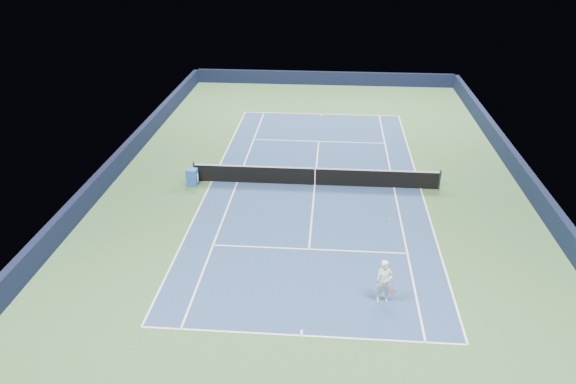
{
  "coord_description": "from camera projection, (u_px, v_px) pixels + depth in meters",
  "views": [
    {
      "loc": [
        0.76,
        -26.65,
        12.6
      ],
      "look_at": [
        -1.17,
        -3.0,
        1.0
      ],
      "focal_mm": 35.0,
      "sensor_mm": 36.0,
      "label": 1
    }
  ],
  "objects": [
    {
      "name": "wall_right",
      "position": [
        528.0,
        183.0,
        28.42
      ],
      "size": [
        0.35,
        40.0,
        1.1
      ],
      "primitive_type": "cube",
      "color": "#111833",
      "rests_on": "ground"
    },
    {
      "name": "center_mark_far",
      "position": [
        321.0,
        115.0,
        39.95
      ],
      "size": [
        0.08,
        0.3,
        0.0
      ],
      "primitive_type": "cube",
      "color": "white",
      "rests_on": "ground"
    },
    {
      "name": "sideline_singles_left",
      "position": [
        237.0,
        182.0,
        29.74
      ],
      "size": [
        0.08,
        23.77,
        0.0
      ],
      "primitive_type": "cube",
      "color": "white",
      "rests_on": "ground"
    },
    {
      "name": "service_line_far",
      "position": [
        319.0,
        141.0,
        35.17
      ],
      "size": [
        8.23,
        0.08,
        0.0
      ],
      "primitive_type": "cube",
      "color": "white",
      "rests_on": "ground"
    },
    {
      "name": "sideline_doubles_right",
      "position": [
        421.0,
        188.0,
        29.04
      ],
      "size": [
        0.08,
        23.77,
        0.0
      ],
      "primitive_type": "cube",
      "color": "white",
      "rests_on": "ground"
    },
    {
      "name": "wall_left",
      "position": [
        113.0,
        169.0,
        30.0
      ],
      "size": [
        0.35,
        40.0,
        1.1
      ],
      "primitive_type": "cube",
      "color": "black",
      "rests_on": "ground"
    },
    {
      "name": "wall_far",
      "position": [
        324.0,
        78.0,
        46.96
      ],
      "size": [
        22.0,
        0.35,
        1.1
      ],
      "primitive_type": "cube",
      "color": "black",
      "rests_on": "ground"
    },
    {
      "name": "court_surface",
      "position": [
        315.0,
        185.0,
        29.45
      ],
      "size": [
        10.97,
        23.77,
        0.01
      ],
      "primitive_type": "cube",
      "color": "navy",
      "rests_on": "ground"
    },
    {
      "name": "sideline_doubles_left",
      "position": [
        212.0,
        181.0,
        29.84
      ],
      "size": [
        0.08,
        23.77,
        0.0
      ],
      "primitive_type": "cube",
      "color": "white",
      "rests_on": "ground"
    },
    {
      "name": "service_line_near",
      "position": [
        309.0,
        249.0,
        23.71
      ],
      "size": [
        8.23,
        0.08,
        0.0
      ],
      "primitive_type": "cube",
      "color": "white",
      "rests_on": "ground"
    },
    {
      "name": "tennis_net",
      "position": [
        315.0,
        176.0,
        29.22
      ],
      "size": [
        12.9,
        0.1,
        1.07
      ],
      "color": "black",
      "rests_on": "ground"
    },
    {
      "name": "tennis_player",
      "position": [
        384.0,
        282.0,
        20.17
      ],
      "size": [
        0.79,
        1.26,
        2.9
      ],
      "color": "white",
      "rests_on": "ground"
    },
    {
      "name": "baseline_near",
      "position": [
        301.0,
        336.0,
        18.8
      ],
      "size": [
        10.97,
        0.08,
        0.0
      ],
      "primitive_type": "cube",
      "color": "white",
      "rests_on": "ground"
    },
    {
      "name": "center_service_line",
      "position": [
        315.0,
        185.0,
        29.44
      ],
      "size": [
        0.08,
        12.8,
        0.0
      ],
      "primitive_type": "cube",
      "color": "white",
      "rests_on": "ground"
    },
    {
      "name": "sponsor_cube",
      "position": [
        192.0,
        177.0,
        29.27
      ],
      "size": [
        0.6,
        0.5,
        0.89
      ],
      "color": "blue",
      "rests_on": "ground"
    },
    {
      "name": "center_mark_near",
      "position": [
        301.0,
        333.0,
        18.93
      ],
      "size": [
        0.08,
        0.3,
        0.0
      ],
      "primitive_type": "cube",
      "color": "white",
      "rests_on": "ground"
    },
    {
      "name": "baseline_far",
      "position": [
        321.0,
        114.0,
        40.09
      ],
      "size": [
        10.97,
        0.08,
        0.0
      ],
      "primitive_type": "cube",
      "color": "white",
      "rests_on": "ground"
    },
    {
      "name": "ground",
      "position": [
        315.0,
        185.0,
        29.45
      ],
      "size": [
        40.0,
        40.0,
        0.0
      ],
      "primitive_type": "plane",
      "color": "#355930",
      "rests_on": "ground"
    },
    {
      "name": "sideline_singles_right",
      "position": [
        394.0,
        187.0,
        29.14
      ],
      "size": [
        0.08,
        23.77,
        0.0
      ],
      "primitive_type": "cube",
      "color": "white",
      "rests_on": "ground"
    }
  ]
}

